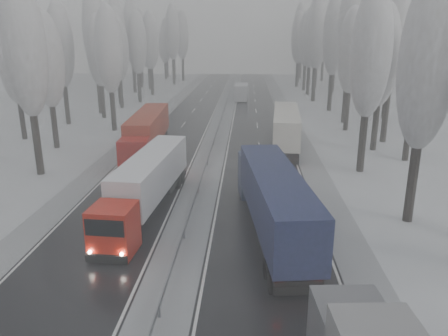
# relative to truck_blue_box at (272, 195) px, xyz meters

# --- Properties ---
(carriageway_right) EXTENTS (7.50, 200.00, 0.03)m
(carriageway_right) POSITION_rel_truck_blue_box_xyz_m (-0.26, 16.77, -2.56)
(carriageway_right) COLOR black
(carriageway_right) RESTS_ON ground
(carriageway_left) EXTENTS (7.50, 200.00, 0.03)m
(carriageway_left) POSITION_rel_truck_blue_box_xyz_m (-10.76, 16.77, -2.56)
(carriageway_left) COLOR black
(carriageway_left) RESTS_ON ground
(median_slush) EXTENTS (3.00, 200.00, 0.04)m
(median_slush) POSITION_rel_truck_blue_box_xyz_m (-5.51, 16.77, -2.56)
(median_slush) COLOR #9EA1A5
(median_slush) RESTS_ON ground
(shoulder_right) EXTENTS (2.40, 200.00, 0.04)m
(shoulder_right) POSITION_rel_truck_blue_box_xyz_m (4.69, 16.77, -2.56)
(shoulder_right) COLOR #9EA1A5
(shoulder_right) RESTS_ON ground
(shoulder_left) EXTENTS (2.40, 200.00, 0.04)m
(shoulder_left) POSITION_rel_truck_blue_box_xyz_m (-15.71, 16.77, -2.56)
(shoulder_left) COLOR #9EA1A5
(shoulder_left) RESTS_ON ground
(median_guardrail) EXTENTS (0.12, 200.00, 0.76)m
(median_guardrail) POSITION_rel_truck_blue_box_xyz_m (-5.51, 16.76, -1.98)
(median_guardrail) COLOR slate
(median_guardrail) RESTS_ON ground
(tree_16) EXTENTS (3.60, 3.60, 16.53)m
(tree_16) POSITION_rel_truck_blue_box_xyz_m (9.53, 2.44, 8.09)
(tree_16) COLOR black
(tree_16) RESTS_ON ground
(tree_18) EXTENTS (3.60, 3.60, 16.58)m
(tree_18) POSITION_rel_truck_blue_box_xyz_m (9.00, 13.80, 8.12)
(tree_18) COLOR black
(tree_18) RESTS_ON ground
(tree_19) EXTENTS (3.60, 3.60, 14.57)m
(tree_19) POSITION_rel_truck_blue_box_xyz_m (14.51, 17.80, 6.84)
(tree_19) COLOR black
(tree_19) RESTS_ON ground
(tree_20) EXTENTS (3.60, 3.60, 15.71)m
(tree_20) POSITION_rel_truck_blue_box_xyz_m (12.39, 21.94, 7.57)
(tree_20) COLOR black
(tree_20) RESTS_ON ground
(tree_21) EXTENTS (3.60, 3.60, 18.62)m
(tree_21) POSITION_rel_truck_blue_box_xyz_m (14.62, 25.94, 9.43)
(tree_21) COLOR black
(tree_21) RESTS_ON ground
(tree_22) EXTENTS (3.60, 3.60, 15.86)m
(tree_22) POSITION_rel_truck_blue_box_xyz_m (11.51, 32.37, 7.67)
(tree_22) COLOR black
(tree_22) RESTS_ON ground
(tree_23) EXTENTS (3.60, 3.60, 13.55)m
(tree_23) POSITION_rel_truck_blue_box_xyz_m (17.80, 36.37, 6.19)
(tree_23) COLOR black
(tree_23) RESTS_ON ground
(tree_24) EXTENTS (3.60, 3.60, 20.49)m
(tree_24) POSITION_rel_truck_blue_box_xyz_m (12.39, 37.79, 10.61)
(tree_24) COLOR black
(tree_24) RESTS_ON ground
(tree_25) EXTENTS (3.60, 3.60, 19.44)m
(tree_25) POSITION_rel_truck_blue_box_xyz_m (19.31, 41.79, 9.95)
(tree_25) COLOR black
(tree_25) RESTS_ON ground
(tree_26) EXTENTS (3.60, 3.60, 18.78)m
(tree_26) POSITION_rel_truck_blue_box_xyz_m (12.06, 48.04, 9.53)
(tree_26) COLOR black
(tree_26) RESTS_ON ground
(tree_27) EXTENTS (3.60, 3.60, 17.62)m
(tree_27) POSITION_rel_truck_blue_box_xyz_m (19.21, 52.04, 8.79)
(tree_27) COLOR black
(tree_27) RESTS_ON ground
(tree_28) EXTENTS (3.60, 3.60, 19.62)m
(tree_28) POSITION_rel_truck_blue_box_xyz_m (10.83, 58.72, 10.06)
(tree_28) COLOR black
(tree_28) RESTS_ON ground
(tree_29) EXTENTS (3.60, 3.60, 18.11)m
(tree_29) POSITION_rel_truck_blue_box_xyz_m (18.20, 62.72, 9.10)
(tree_29) COLOR black
(tree_29) RESTS_ON ground
(tree_30) EXTENTS (3.60, 3.60, 17.86)m
(tree_30) POSITION_rel_truck_blue_box_xyz_m (11.06, 68.47, 8.94)
(tree_30) COLOR black
(tree_30) RESTS_ON ground
(tree_31) EXTENTS (3.60, 3.60, 18.58)m
(tree_31) POSITION_rel_truck_blue_box_xyz_m (16.97, 72.47, 9.40)
(tree_31) COLOR black
(tree_31) RESTS_ON ground
(tree_32) EXTENTS (3.60, 3.60, 17.33)m
(tree_32) POSITION_rel_truck_blue_box_xyz_m (11.12, 75.98, 8.60)
(tree_32) COLOR black
(tree_32) RESTS_ON ground
(tree_33) EXTENTS (3.60, 3.60, 14.33)m
(tree_33) POSITION_rel_truck_blue_box_xyz_m (14.26, 79.98, 6.69)
(tree_33) COLOR black
(tree_33) RESTS_ON ground
(tree_34) EXTENTS (3.60, 3.60, 17.63)m
(tree_34) POSITION_rel_truck_blue_box_xyz_m (10.23, 83.09, 8.79)
(tree_34) COLOR black
(tree_34) RESTS_ON ground
(tree_35) EXTENTS (3.60, 3.60, 18.25)m
(tree_35) POSITION_rel_truck_blue_box_xyz_m (19.44, 87.09, 9.19)
(tree_35) COLOR black
(tree_35) RESTS_ON ground
(tree_36) EXTENTS (3.60, 3.60, 20.23)m
(tree_36) POSITION_rel_truck_blue_box_xyz_m (11.53, 92.93, 10.44)
(tree_36) COLOR black
(tree_36) RESTS_ON ground
(tree_37) EXTENTS (3.60, 3.60, 16.37)m
(tree_37) POSITION_rel_truck_blue_box_xyz_m (18.51, 96.93, 7.99)
(tree_37) COLOR black
(tree_37) RESTS_ON ground
(tree_38) EXTENTS (3.60, 3.60, 17.97)m
(tree_38) POSITION_rel_truck_blue_box_xyz_m (13.22, 103.50, 9.01)
(tree_38) COLOR black
(tree_38) RESTS_ON ground
(tree_39) EXTENTS (3.60, 3.60, 16.19)m
(tree_39) POSITION_rel_truck_blue_box_xyz_m (16.04, 107.50, 7.87)
(tree_39) COLOR black
(tree_39) RESTS_ON ground
(tree_58) EXTENTS (3.60, 3.60, 17.21)m
(tree_58) POSITION_rel_truck_blue_box_xyz_m (-20.63, 11.34, 8.53)
(tree_58) COLOR black
(tree_58) RESTS_ON ground
(tree_60) EXTENTS (3.60, 3.60, 14.84)m
(tree_60) POSITION_rel_truck_blue_box_xyz_m (-23.26, 20.97, 7.01)
(tree_60) COLOR black
(tree_60) RESTS_ON ground
(tree_61) EXTENTS (3.60, 3.60, 13.95)m
(tree_61) POSITION_rel_truck_blue_box_xyz_m (-29.03, 24.97, 6.44)
(tree_61) COLOR black
(tree_61) RESTS_ON ground
(tree_62) EXTENTS (3.60, 3.60, 16.04)m
(tree_62) POSITION_rel_truck_blue_box_xyz_m (-19.45, 30.50, 7.78)
(tree_62) COLOR black
(tree_62) RESTS_ON ground
(tree_63) EXTENTS (3.60, 3.60, 16.88)m
(tree_63) POSITION_rel_truck_blue_box_xyz_m (-27.36, 34.50, 8.32)
(tree_63) COLOR black
(tree_63) RESTS_ON ground
(tree_64) EXTENTS (3.60, 3.60, 15.42)m
(tree_64) POSITION_rel_truck_blue_box_xyz_m (-23.77, 39.48, 7.38)
(tree_64) COLOR black
(tree_64) RESTS_ON ground
(tree_65) EXTENTS (3.60, 3.60, 19.48)m
(tree_65) POSITION_rel_truck_blue_box_xyz_m (-25.56, 43.48, 9.97)
(tree_65) COLOR black
(tree_65) RESTS_ON ground
(tree_66) EXTENTS (3.60, 3.60, 15.23)m
(tree_66) POSITION_rel_truck_blue_box_xyz_m (-23.66, 49.12, 7.26)
(tree_66) COLOR black
(tree_66) RESTS_ON ground
(tree_67) EXTENTS (3.60, 3.60, 17.09)m
(tree_67) POSITION_rel_truck_blue_box_xyz_m (-25.05, 53.12, 8.45)
(tree_67) COLOR black
(tree_67) RESTS_ON ground
(tree_68) EXTENTS (3.60, 3.60, 16.65)m
(tree_68) POSITION_rel_truck_blue_box_xyz_m (-22.09, 55.88, 8.17)
(tree_68) COLOR black
(tree_68) RESTS_ON ground
(tree_69) EXTENTS (3.60, 3.60, 19.35)m
(tree_69) POSITION_rel_truck_blue_box_xyz_m (-26.93, 59.88, 9.88)
(tree_69) COLOR black
(tree_69) RESTS_ON ground
(tree_70) EXTENTS (3.60, 3.60, 17.09)m
(tree_70) POSITION_rel_truck_blue_box_xyz_m (-21.83, 65.96, 8.45)
(tree_70) COLOR black
(tree_70) RESTS_ON ground
(tree_71) EXTENTS (3.60, 3.60, 19.61)m
(tree_71) POSITION_rel_truck_blue_box_xyz_m (-26.59, 69.96, 10.05)
(tree_71) COLOR black
(tree_71) RESTS_ON ground
(tree_72) EXTENTS (3.60, 3.60, 15.11)m
(tree_72) POSITION_rel_truck_blue_box_xyz_m (-24.44, 75.31, 7.18)
(tree_72) COLOR black
(tree_72) RESTS_ON ground
(tree_73) EXTENTS (3.60, 3.60, 17.22)m
(tree_73) POSITION_rel_truck_blue_box_xyz_m (-27.32, 79.31, 8.53)
(tree_73) COLOR black
(tree_73) RESTS_ON ground
(tree_74) EXTENTS (3.60, 3.60, 19.68)m
(tree_74) POSITION_rel_truck_blue_box_xyz_m (-20.58, 86.10, 10.10)
(tree_74) COLOR black
(tree_74) RESTS_ON ground
(tree_75) EXTENTS (3.60, 3.60, 18.60)m
(tree_75) POSITION_rel_truck_blue_box_xyz_m (-29.71, 90.10, 9.41)
(tree_75) COLOR black
(tree_75) RESTS_ON ground
(tree_76) EXTENTS (3.60, 3.60, 18.55)m
(tree_76) POSITION_rel_truck_blue_box_xyz_m (-19.56, 95.49, 9.38)
(tree_76) COLOR black
(tree_76) RESTS_ON ground
(tree_77) EXTENTS (3.60, 3.60, 14.32)m
(tree_77) POSITION_rel_truck_blue_box_xyz_m (-25.17, 99.49, 6.68)
(tree_77) COLOR black
(tree_77) RESTS_ON ground
(tree_78) EXTENTS (3.60, 3.60, 19.55)m
(tree_78) POSITION_rel_truck_blue_box_xyz_m (-23.07, 102.08, 10.02)
(tree_78) COLOR black
(tree_78) RESTS_ON ground
(tree_79) EXTENTS (3.60, 3.60, 17.07)m
(tree_79) POSITION_rel_truck_blue_box_xyz_m (-25.84, 106.08, 8.44)
(tree_79) COLOR black
(tree_79) RESTS_ON ground
(truck_blue_box) EXTENTS (4.81, 17.36, 4.41)m
(truck_blue_box) POSITION_rel_truck_blue_box_xyz_m (0.00, 0.00, 0.00)
(truck_blue_box) COLOR #1C2748
(truck_blue_box) RESTS_ON ground
(truck_cream_box) EXTENTS (3.78, 16.95, 4.32)m
(truck_cream_box) POSITION_rel_truck_blue_box_xyz_m (2.69, 22.70, -0.06)
(truck_cream_box) COLOR #9E998C
(truck_cream_box) RESTS_ON ground
(box_truck_distant) EXTENTS (2.71, 8.39, 3.12)m
(box_truck_distant) POSITION_rel_truck_blue_box_xyz_m (-2.93, 59.63, -0.99)
(box_truck_distant) COLOR silver
(box_truck_distant) RESTS_ON ground
(truck_red_white) EXTENTS (3.58, 15.56, 3.96)m
(truck_red_white) POSITION_rel_truck_blue_box_xyz_m (-8.73, 3.19, -0.26)
(truck_red_white) COLOR #B9170A
(truck_red_white) RESTS_ON ground
(truck_red_red) EXTENTS (3.59, 17.01, 4.33)m
(truck_red_red) POSITION_rel_truck_blue_box_xyz_m (-12.23, 18.54, -0.05)
(truck_red_red) COLOR #A10E09
(truck_red_red) RESTS_ON ground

